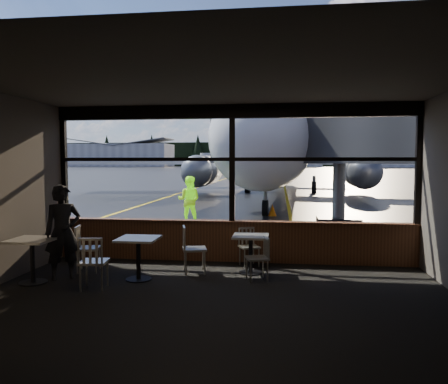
% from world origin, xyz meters
% --- Properties ---
extents(ground_plane, '(520.00, 520.00, 0.00)m').
position_xyz_m(ground_plane, '(0.00, 120.00, 0.00)').
color(ground_plane, black).
rests_on(ground_plane, ground).
extents(carpet_floor, '(8.00, 6.00, 0.01)m').
position_xyz_m(carpet_floor, '(0.00, -3.00, 0.01)').
color(carpet_floor, black).
rests_on(carpet_floor, ground).
extents(ceiling, '(8.00, 6.00, 0.04)m').
position_xyz_m(ceiling, '(0.00, -3.00, 3.50)').
color(ceiling, '#38332D').
rests_on(ceiling, ground).
extents(wall_back, '(8.00, 0.04, 3.50)m').
position_xyz_m(wall_back, '(0.00, -6.00, 1.75)').
color(wall_back, '#504840').
rests_on(wall_back, ground).
extents(window_sill, '(8.00, 0.28, 0.90)m').
position_xyz_m(window_sill, '(0.00, 0.00, 0.45)').
color(window_sill, '#4B2816').
rests_on(window_sill, ground).
extents(window_header, '(8.00, 0.18, 0.30)m').
position_xyz_m(window_header, '(0.00, 0.00, 3.35)').
color(window_header, black).
rests_on(window_header, ground).
extents(mullion_left, '(0.12, 0.12, 2.60)m').
position_xyz_m(mullion_left, '(-3.95, 0.00, 2.20)').
color(mullion_left, black).
rests_on(mullion_left, ground).
extents(mullion_centre, '(0.12, 0.12, 2.60)m').
position_xyz_m(mullion_centre, '(0.00, 0.00, 2.20)').
color(mullion_centre, black).
rests_on(mullion_centre, ground).
extents(mullion_right, '(0.12, 0.12, 2.60)m').
position_xyz_m(mullion_right, '(3.95, 0.00, 2.20)').
color(mullion_right, black).
rests_on(mullion_right, ground).
extents(window_transom, '(8.00, 0.10, 0.08)m').
position_xyz_m(window_transom, '(0.00, 0.00, 2.30)').
color(window_transom, black).
rests_on(window_transom, ground).
extents(airliner, '(32.75, 38.64, 11.36)m').
position_xyz_m(airliner, '(1.06, 20.98, 5.68)').
color(airliner, white).
rests_on(airliner, ground_plane).
extents(jet_bridge, '(8.72, 10.66, 4.65)m').
position_xyz_m(jet_bridge, '(3.60, 5.50, 2.33)').
color(jet_bridge, '#2C2C2E').
rests_on(jet_bridge, ground_plane).
extents(cafe_table_near, '(0.71, 0.71, 0.78)m').
position_xyz_m(cafe_table_near, '(0.48, -0.99, 0.39)').
color(cafe_table_near, '#A9A59C').
rests_on(cafe_table_near, carpet_floor).
extents(cafe_table_mid, '(0.74, 0.74, 0.81)m').
position_xyz_m(cafe_table_mid, '(-1.59, -1.76, 0.41)').
color(cafe_table_mid, '#A4A097').
rests_on(cafe_table_mid, carpet_floor).
extents(cafe_table_left, '(0.76, 0.76, 0.84)m').
position_xyz_m(cafe_table_left, '(-3.46, -2.23, 0.42)').
color(cafe_table_left, '#A39E95').
rests_on(cafe_table_left, carpet_floor).
extents(chair_near_e, '(0.57, 0.57, 0.84)m').
position_xyz_m(chair_near_e, '(0.64, -1.50, 0.42)').
color(chair_near_e, '#BCB6A9').
rests_on(chair_near_e, carpet_floor).
extents(chair_near_w, '(0.65, 0.65, 0.97)m').
position_xyz_m(chair_near_w, '(-0.64, -1.11, 0.48)').
color(chair_near_w, '#BCB7AA').
rests_on(chair_near_w, carpet_floor).
extents(chair_near_n, '(0.60, 0.60, 0.83)m').
position_xyz_m(chair_near_n, '(0.41, -0.40, 0.41)').
color(chair_near_n, '#B8B3A6').
rests_on(chair_near_n, carpet_floor).
extents(chair_mid_s, '(0.59, 0.59, 0.96)m').
position_xyz_m(chair_mid_s, '(-2.18, -2.44, 0.48)').
color(chair_mid_s, '#B5B0A3').
rests_on(chair_mid_s, carpet_floor).
extents(chair_mid_w, '(0.61, 0.61, 0.95)m').
position_xyz_m(chair_mid_w, '(-2.81, -1.28, 0.48)').
color(chair_mid_w, '#B6B1A5').
rests_on(chair_mid_w, carpet_floor).
extents(passenger, '(0.79, 0.74, 1.81)m').
position_xyz_m(passenger, '(-3.03, -1.88, 0.91)').
color(passenger, black).
rests_on(passenger, carpet_floor).
extents(ground_crew, '(0.84, 0.66, 1.72)m').
position_xyz_m(ground_crew, '(-2.20, 5.81, 0.86)').
color(ground_crew, '#BFF219').
rests_on(ground_crew, ground_plane).
extents(cone_nose, '(0.35, 0.35, 0.49)m').
position_xyz_m(cone_nose, '(0.76, 8.43, 0.24)').
color(cone_nose, '#F44F07').
rests_on(cone_nose, ground_plane).
extents(hangar_left, '(45.00, 18.00, 11.00)m').
position_xyz_m(hangar_left, '(-70.00, 180.00, 5.50)').
color(hangar_left, silver).
rests_on(hangar_left, ground_plane).
extents(hangar_mid, '(38.00, 15.00, 10.00)m').
position_xyz_m(hangar_mid, '(0.00, 185.00, 5.00)').
color(hangar_mid, silver).
rests_on(hangar_mid, ground_plane).
extents(hangar_right, '(50.00, 20.00, 12.00)m').
position_xyz_m(hangar_right, '(60.00, 178.00, 6.00)').
color(hangar_right, silver).
rests_on(hangar_right, ground_plane).
extents(fuel_tank_a, '(8.00, 8.00, 6.00)m').
position_xyz_m(fuel_tank_a, '(-30.00, 182.00, 3.00)').
color(fuel_tank_a, silver).
rests_on(fuel_tank_a, ground_plane).
extents(fuel_tank_b, '(8.00, 8.00, 6.00)m').
position_xyz_m(fuel_tank_b, '(-20.00, 182.00, 3.00)').
color(fuel_tank_b, silver).
rests_on(fuel_tank_b, ground_plane).
extents(fuel_tank_c, '(8.00, 8.00, 6.00)m').
position_xyz_m(fuel_tank_c, '(-10.00, 182.00, 3.00)').
color(fuel_tank_c, silver).
rests_on(fuel_tank_c, ground_plane).
extents(treeline, '(360.00, 3.00, 12.00)m').
position_xyz_m(treeline, '(0.00, 210.00, 6.00)').
color(treeline, black).
rests_on(treeline, ground_plane).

